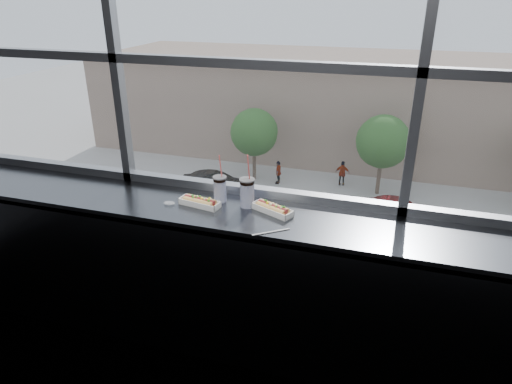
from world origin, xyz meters
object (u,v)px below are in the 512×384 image
(wrapper, at_px, (169,203))
(pedestrian_b, at_px, (343,171))
(pedestrian_a, at_px, (278,170))
(tree_left, at_px, (254,132))
(loose_straw, at_px, (271,232))
(hotdog_tray_left, at_px, (200,202))
(tree_center, at_px, (383,142))
(car_near_c, at_px, (350,270))
(soda_cup_left, at_px, (220,188))
(car_far_a, at_px, (215,182))
(car_near_d, at_px, (502,295))
(car_near_b, at_px, (185,243))
(hotdog_tray_right, at_px, (272,209))
(car_near_a, at_px, (118,231))
(car_far_b, at_px, (399,208))
(soda_cup_right, at_px, (247,191))

(wrapper, bearing_deg, pedestrian_b, 93.40)
(pedestrian_a, xyz_separation_m, tree_left, (-1.97, 0.33, 2.62))
(loose_straw, relative_size, wrapper, 2.70)
(hotdog_tray_left, xyz_separation_m, pedestrian_b, (-1.93, 29.01, -10.96))
(pedestrian_a, height_order, tree_center, tree_center)
(tree_left, bearing_deg, car_near_c, -54.63)
(soda_cup_left, relative_size, tree_center, 0.06)
(tree_center, bearing_deg, car_far_a, -159.55)
(car_near_d, height_order, car_near_c, car_near_d)
(hotdog_tray_left, distance_m, car_near_b, 21.43)
(car_near_b, relative_size, pedestrian_a, 3.02)
(car_near_d, bearing_deg, hotdog_tray_right, 161.78)
(wrapper, bearing_deg, car_near_a, 127.20)
(pedestrian_b, bearing_deg, soda_cup_left, 94.03)
(loose_straw, bearing_deg, car_far_a, 76.84)
(soda_cup_left, xyz_separation_m, wrapper, (-0.31, -0.15, -0.09))
(hotdog_tray_right, relative_size, car_near_b, 0.05)
(car_far_b, bearing_deg, wrapper, 174.51)
(loose_straw, height_order, tree_left, loose_straw)
(hotdog_tray_right, xyz_separation_m, pedestrian_a, (-7.00, 27.91, -11.03))
(hotdog_tray_left, relative_size, hotdog_tray_right, 0.99)
(soda_cup_right, xyz_separation_m, pedestrian_a, (-6.82, 27.87, -11.11))
(car_near_b, distance_m, tree_center, 15.39)
(soda_cup_left, xyz_separation_m, tree_left, (-8.59, 28.17, -8.47))
(wrapper, distance_m, car_near_c, 19.67)
(car_far_b, xyz_separation_m, car_near_d, (4.47, -8.00, 0.17))
(loose_straw, xyz_separation_m, car_far_b, (1.63, 24.50, -11.11))
(soda_cup_left, bearing_deg, car_far_b, 85.09)
(hotdog_tray_left, xyz_separation_m, wrapper, (-0.20, -0.04, -0.02))
(loose_straw, xyz_separation_m, tree_left, (-9.04, 28.50, -8.38))
(tree_center, bearing_deg, wrapper, -91.78)
(car_near_b, xyz_separation_m, pedestrian_a, (2.05, 11.67, -0.03))
(car_near_d, xyz_separation_m, tree_center, (-5.98, 12.00, 2.72))
(car_near_d, bearing_deg, pedestrian_a, 51.00)
(car_near_d, bearing_deg, soda_cup_right, 161.16)
(loose_straw, relative_size, car_near_d, 0.04)
(hotdog_tray_right, xyz_separation_m, wrapper, (-0.70, -0.09, -0.02))
(car_far_b, xyz_separation_m, car_near_c, (-2.14, -8.00, 0.14))
(car_far_a, xyz_separation_m, pedestrian_a, (3.54, 3.67, -0.09))
(soda_cup_left, bearing_deg, pedestrian_b, 94.03)
(car_near_c, bearing_deg, car_far_b, -21.68)
(car_near_a, height_order, pedestrian_b, pedestrian_b)
(soda_cup_left, relative_size, car_near_d, 0.05)
(loose_straw, relative_size, pedestrian_b, 0.11)
(car_near_b, height_order, pedestrian_a, car_near_b)
(loose_straw, distance_m, car_near_b, 21.81)
(hotdog_tray_left, xyz_separation_m, soda_cup_right, (0.31, 0.09, 0.08))
(wrapper, distance_m, tree_left, 30.68)
(car_near_b, xyz_separation_m, pedestrian_b, (6.63, 12.73, 0.04))
(loose_straw, height_order, car_near_c, loose_straw)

